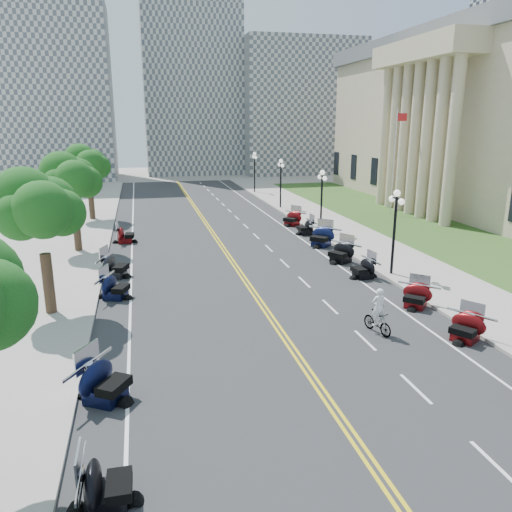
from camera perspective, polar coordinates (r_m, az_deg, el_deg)
ground at (r=24.04m, az=1.29°, el=-6.45°), size 160.00×160.00×0.00m
road at (r=33.32m, az=-2.99°, el=-0.25°), size 16.00×90.00×0.01m
centerline_yellow_a at (r=33.30m, az=-3.19°, el=-0.25°), size 0.12×90.00×0.00m
centerline_yellow_b at (r=33.34m, az=-2.78°, el=-0.23°), size 0.12×90.00×0.00m
edge_line_north at (r=34.97m, az=7.39°, el=0.40°), size 0.12×90.00×0.00m
edge_line_south at (r=32.86m, az=-14.04°, el=-0.91°), size 0.12×90.00×0.00m
lane_dash_3 at (r=15.77m, az=25.62°, el=-20.65°), size 0.12×2.00×0.00m
lane_dash_4 at (r=18.48m, az=17.78°, el=-14.22°), size 0.12×2.00×0.00m
lane_dash_5 at (r=21.60m, az=12.36°, el=-9.38°), size 0.12×2.00×0.00m
lane_dash_6 at (r=24.98m, az=8.45°, el=-5.74°), size 0.12×2.00×0.00m
lane_dash_7 at (r=28.51m, az=5.53°, el=-2.97°), size 0.12×2.00×0.00m
lane_dash_8 at (r=32.15m, az=3.27°, el=-0.82°), size 0.12×2.00×0.00m
lane_dash_9 at (r=35.87m, az=1.48°, el=0.90°), size 0.12×2.00×0.00m
lane_dash_10 at (r=39.65m, az=0.02°, el=2.29°), size 0.12×2.00×0.00m
lane_dash_11 at (r=43.46m, az=-1.18°, el=3.43°), size 0.12×2.00×0.00m
lane_dash_12 at (r=47.31m, az=-2.19°, el=4.39°), size 0.12×2.00×0.00m
lane_dash_13 at (r=51.18m, az=-3.05°, el=5.21°), size 0.12×2.00×0.00m
lane_dash_14 at (r=55.07m, az=-3.79°, el=5.90°), size 0.12×2.00×0.00m
lane_dash_15 at (r=58.97m, az=-4.43°, el=6.51°), size 0.12×2.00×0.00m
lane_dash_16 at (r=62.88m, az=-5.00°, el=7.04°), size 0.12×2.00×0.00m
lane_dash_17 at (r=66.81m, az=-5.50°, el=7.50°), size 0.12×2.00×0.00m
lane_dash_18 at (r=70.74m, az=-5.94°, el=7.92°), size 0.12×2.00×0.00m
lane_dash_19 at (r=74.68m, az=-6.34°, el=8.29°), size 0.12×2.00×0.00m
sidewalk_north at (r=36.57m, az=13.43°, el=0.86°), size 5.00×90.00×0.15m
sidewalk_south at (r=33.20m, az=-21.13°, el=-1.21°), size 5.00×90.00×0.15m
lawn at (r=46.71m, az=16.82°, el=3.66°), size 9.00×60.00×0.10m
distant_block_a at (r=84.65m, az=-22.57°, el=16.89°), size 18.00×14.00×26.00m
distant_block_b at (r=90.35m, az=-7.41°, el=18.96°), size 16.00×12.00×30.00m
distant_block_c at (r=90.95m, az=4.73°, el=16.48°), size 20.00×14.00×22.00m
street_lamp_2 at (r=29.97m, az=15.51°, el=2.56°), size 0.50×1.20×4.90m
street_lamp_3 at (r=40.71m, az=7.49°, el=6.21°), size 0.50×1.20×4.90m
street_lamp_4 at (r=52.00m, az=2.84°, el=8.25°), size 0.50×1.20×4.90m
street_lamp_5 at (r=63.56m, az=-0.16°, el=9.53°), size 0.50×1.20×4.90m
flagpole at (r=49.76m, az=15.47°, el=10.20°), size 1.10×0.20×10.00m
tree_2 at (r=24.39m, az=-23.39°, el=4.23°), size 4.80×4.80×9.20m
tree_3 at (r=36.14m, az=-20.23°, el=7.73°), size 4.80×4.80×9.20m
tree_4 at (r=48.01m, az=-18.61°, el=9.49°), size 4.80×4.80×9.20m
motorcycle_n_4 at (r=22.59m, az=22.86°, el=-7.43°), size 2.52×2.52×1.28m
motorcycle_n_5 at (r=25.64m, az=17.82°, el=-4.30°), size 2.55×2.55×1.26m
motorcycle_n_6 at (r=29.60m, az=12.17°, el=-1.28°), size 2.02×2.02×1.29m
motorcycle_n_7 at (r=32.61m, az=9.68°, el=0.51°), size 2.83×2.83×1.45m
motorcycle_n_8 at (r=36.58m, az=7.47°, el=2.29°), size 3.15×3.15×1.56m
motorcycle_n_9 at (r=40.30m, az=5.70°, el=3.37°), size 1.98×1.98×1.32m
motorcycle_n_10 at (r=43.75m, az=4.14°, el=4.38°), size 2.76×2.76×1.39m
motorcycle_s_3 at (r=13.32m, az=-16.81°, el=-23.57°), size 1.90×1.90×1.32m
motorcycle_s_4 at (r=17.36m, az=-16.92°, el=-13.37°), size 2.97×2.97×1.51m
motorcycle_s_6 at (r=26.63m, az=-15.83°, el=-3.29°), size 2.56×2.56×1.38m
motorcycle_s_7 at (r=30.19m, az=-15.85°, el=-1.01°), size 2.72×2.72×1.48m
motorcycle_s_9 at (r=38.64m, az=-14.73°, el=2.47°), size 2.11×2.11×1.38m
bicycle at (r=22.23m, az=13.70°, el=-7.37°), size 0.91×1.74×1.00m
cyclist_rider at (r=21.76m, az=13.92°, el=-4.09°), size 0.62×0.40×1.69m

